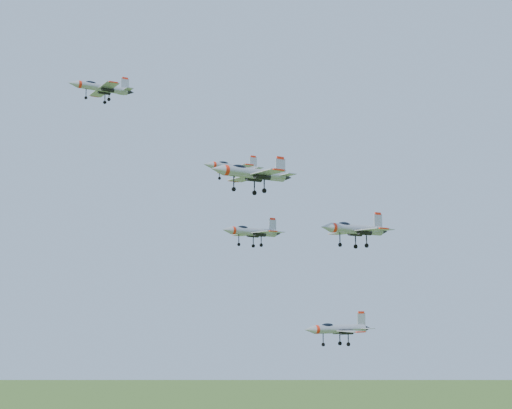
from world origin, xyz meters
name	(u,v)px	position (x,y,z in m)	size (l,w,h in m)	color
jet_lead	(101,87)	(-18.01, 7.66, 146.38)	(10.87, 8.97, 2.91)	#979BA2
jet_left_high	(232,167)	(3.32, 4.13, 134.88)	(11.15, 9.23, 2.98)	#979BA2
jet_right_high	(252,173)	(-3.20, -15.51, 130.27)	(13.25, 11.01, 3.54)	#979BA2
jet_left_low	(252,232)	(10.42, 10.92, 125.10)	(12.91, 10.81, 3.46)	#979BA2
jet_right_low	(354,229)	(15.25, -13.18, 123.68)	(13.37, 11.13, 3.57)	#979BA2
jet_trail	(338,329)	(19.11, -2.61, 108.55)	(13.04, 10.70, 3.50)	#979BA2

